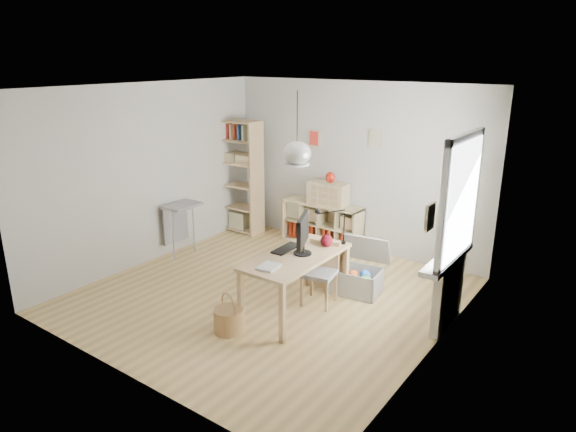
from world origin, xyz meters
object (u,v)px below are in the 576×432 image
Objects in this scene: cube_shelf at (322,227)px; monitor at (303,233)px; storage_chest at (358,275)px; chair at (321,269)px; drawer_chest at (328,194)px; tall_bookshelf at (240,172)px; desk at (296,262)px.

monitor reaches higher than cube_shelf.
cube_shelf is 1.71× the size of storage_chest.
chair reaches higher than storage_chest.
chair is at bearing -58.45° from cube_shelf.
chair is at bearing -63.19° from drawer_chest.
tall_bookshelf is 3.22m from monitor.
drawer_chest is at bearing 112.29° from desk.
cube_shelf is at bearing 92.13° from monitor.
desk is 3.27m from tall_bookshelf.
tall_bookshelf reaches higher than drawer_chest.
monitor is at bearing -35.52° from tall_bookshelf.
monitor is (2.62, -1.87, -0.06)m from tall_bookshelf.
desk is at bearing -116.67° from storage_chest.
tall_bookshelf is (-2.59, 1.95, 0.43)m from desk.
chair is 0.98× the size of storage_chest.
storage_chest is (0.34, 0.96, -0.43)m from desk.
chair is at bearing -30.05° from tall_bookshelf.
cube_shelf is 2.64× the size of monitor.
chair is 1.52× the size of monitor.
desk is 0.45m from chair.
chair is at bearing -119.42° from storage_chest.
monitor is at bearing -68.52° from drawer_chest.
drawer_chest is (-0.93, 2.11, -0.12)m from monitor.
chair is 2.11m from drawer_chest.
desk is at bearing -65.39° from cube_shelf.
drawer_chest is (-0.90, 2.19, 0.25)m from desk.
storage_chest is 1.27× the size of drawer_chest.
storage_chest is at bearing 70.41° from desk.
tall_bookshelf is (-1.56, -0.28, 0.79)m from cube_shelf.
chair is 0.66m from storage_chest.
tall_bookshelf is at bearing 120.43° from monitor.
monitor is at bearing 64.53° from desk.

